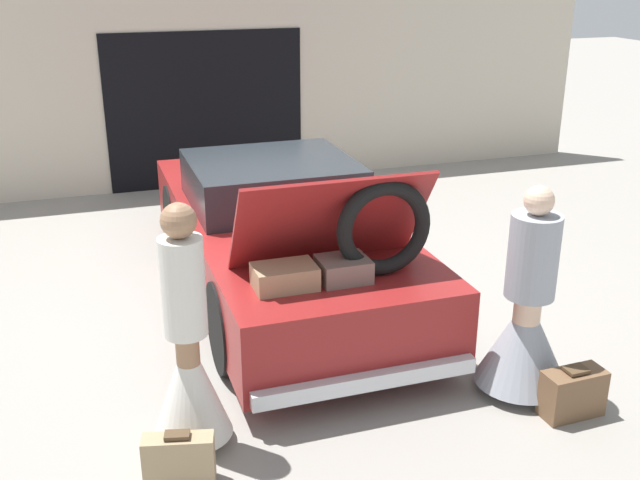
% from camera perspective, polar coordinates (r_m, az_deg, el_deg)
% --- Properties ---
extents(ground_plane, '(40.00, 40.00, 0.00)m').
position_cam_1_polar(ground_plane, '(7.60, -3.01, -3.73)').
color(ground_plane, gray).
extents(garage_wall_back, '(12.00, 0.14, 2.80)m').
position_cam_1_polar(garage_wall_back, '(10.93, -8.81, 11.30)').
color(garage_wall_back, beige).
rests_on(garage_wall_back, ground_plane).
extents(car, '(1.85, 4.70, 1.65)m').
position_cam_1_polar(car, '(7.37, -3.07, 0.46)').
color(car, maroon).
rests_on(car, ground_plane).
extents(person_left, '(0.55, 0.55, 1.74)m').
position_cam_1_polar(person_left, '(5.10, -9.99, -9.17)').
color(person_left, '#997051').
rests_on(person_left, ground_plane).
extents(person_right, '(0.70, 0.70, 1.65)m').
position_cam_1_polar(person_right, '(5.85, 15.42, -6.07)').
color(person_right, beige).
rests_on(person_right, ground_plane).
extents(suitcase_beside_left_person, '(0.47, 0.25, 0.37)m').
position_cam_1_polar(suitcase_beside_left_person, '(5.01, -10.69, -16.14)').
color(suitcase_beside_left_person, '#9E8460').
rests_on(suitcase_beside_left_person, ground_plane).
extents(suitcase_beside_right_person, '(0.47, 0.23, 0.39)m').
position_cam_1_polar(suitcase_beside_right_person, '(5.85, 18.69, -10.98)').
color(suitcase_beside_right_person, brown).
rests_on(suitcase_beside_right_person, ground_plane).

